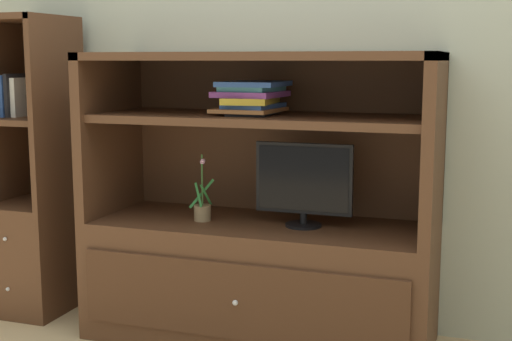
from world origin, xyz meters
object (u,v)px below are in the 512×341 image
object	(u,v)px
tv_monitor	(304,182)
bookshelf_tall	(34,211)
media_console	(260,248)
potted_plant	(202,209)
upright_book_row	(13,97)
magazine_stack	(252,97)

from	to	relation	value
tv_monitor	bookshelf_tall	xyz separation A→B (m)	(-1.45, 0.02, -0.24)
media_console	potted_plant	bearing A→B (deg)	-168.09
tv_monitor	bookshelf_tall	distance (m)	1.47
bookshelf_tall	upright_book_row	world-z (taller)	bookshelf_tall
bookshelf_tall	upright_book_row	size ratio (longest dim) A/B	6.95
tv_monitor	magazine_stack	distance (m)	0.45
tv_monitor	potted_plant	bearing A→B (deg)	-174.99
bookshelf_tall	upright_book_row	bearing A→B (deg)	-173.84
tv_monitor	magazine_stack	size ratio (longest dim) A/B	1.27
potted_plant	magazine_stack	size ratio (longest dim) A/B	0.89
media_console	magazine_stack	world-z (taller)	media_console
bookshelf_tall	magazine_stack	bearing A→B (deg)	-0.63
media_console	potted_plant	size ratio (longest dim) A/B	5.11
media_console	potted_plant	distance (m)	0.32
tv_monitor	upright_book_row	world-z (taller)	upright_book_row
magazine_stack	bookshelf_tall	size ratio (longest dim) A/B	0.23
potted_plant	tv_monitor	bearing A→B (deg)	5.01
potted_plant	bookshelf_tall	world-z (taller)	bookshelf_tall
magazine_stack	upright_book_row	bearing A→B (deg)	179.81
media_console	tv_monitor	distance (m)	0.39
potted_plant	upright_book_row	bearing A→B (deg)	177.33
magazine_stack	tv_monitor	bearing A→B (deg)	-0.85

